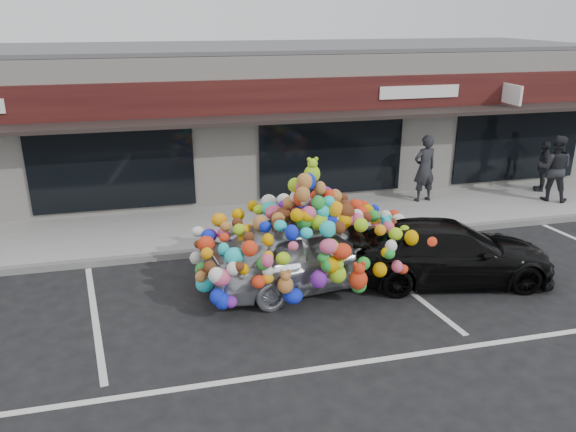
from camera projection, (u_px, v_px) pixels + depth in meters
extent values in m
plane|color=black|center=(268.00, 302.00, 10.82)|extent=(90.00, 90.00, 0.00)
cube|color=white|center=(213.00, 118.00, 17.87)|extent=(24.00, 6.00, 4.20)
cube|color=#59595B|center=(210.00, 47.00, 17.13)|extent=(24.00, 6.00, 0.12)
cube|color=black|center=(225.00, 98.00, 14.69)|extent=(24.00, 0.18, 0.90)
cube|color=black|center=(228.00, 120.00, 14.39)|extent=(24.00, 1.20, 0.10)
cube|color=white|center=(511.00, 94.00, 16.10)|extent=(0.08, 0.95, 0.55)
cube|color=white|center=(420.00, 92.00, 15.80)|extent=(2.40, 0.04, 0.35)
cube|color=black|center=(113.00, 167.00, 14.66)|extent=(4.20, 0.12, 2.30)
cube|color=black|center=(331.00, 154.00, 15.98)|extent=(4.20, 0.12, 2.30)
cube|color=black|center=(517.00, 143.00, 17.30)|extent=(4.20, 0.12, 2.30)
cube|color=gray|center=(236.00, 226.00, 14.45)|extent=(26.00, 3.00, 0.15)
cube|color=slate|center=(246.00, 249.00, 13.08)|extent=(26.00, 0.18, 0.16)
cube|color=silver|center=(95.00, 316.00, 10.30)|extent=(0.73, 4.37, 0.01)
cube|color=silver|center=(398.00, 282.00, 11.62)|extent=(0.73, 4.37, 0.01)
cube|color=silver|center=(416.00, 354.00, 9.16)|extent=(14.00, 0.12, 0.01)
imported|color=silver|center=(313.00, 250.00, 11.33)|extent=(2.33, 4.52, 1.47)
ellipsoid|color=#FF3C25|center=(314.00, 189.00, 10.89)|extent=(1.54, 1.98, 1.10)
sphere|color=#E1A307|center=(386.00, 231.00, 11.42)|extent=(0.34, 0.34, 0.34)
sphere|color=#1B24FF|center=(356.00, 276.00, 10.66)|extent=(0.36, 0.36, 0.36)
sphere|color=green|center=(265.00, 243.00, 12.06)|extent=(0.30, 0.30, 0.30)
sphere|color=#DE526F|center=(314.00, 164.00, 10.72)|extent=(0.32, 0.32, 0.32)
sphere|color=orange|center=(248.00, 239.00, 11.02)|extent=(0.30, 0.30, 0.30)
imported|color=black|center=(449.00, 252.00, 11.54)|extent=(2.50, 4.52, 1.24)
imported|color=black|center=(424.00, 168.00, 15.86)|extent=(0.76, 0.56, 1.91)
imported|color=black|center=(554.00, 168.00, 15.92)|extent=(1.16, 1.13, 1.89)
imported|color=black|center=(543.00, 166.00, 16.85)|extent=(0.96, 0.76, 1.52)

